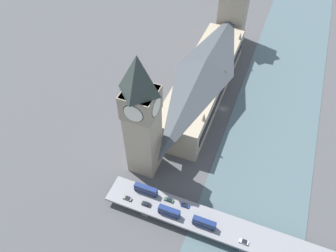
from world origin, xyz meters
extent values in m
plane|color=#4C4C4F|center=(0.00, 0.00, 0.00)|extent=(600.00, 600.00, 0.00)
cube|color=#4C6066|center=(-31.24, 0.00, 0.15)|extent=(50.48, 360.00, 0.30)
cube|color=tan|center=(15.77, -8.00, 9.92)|extent=(25.55, 107.28, 19.85)
cube|color=black|center=(2.85, -8.00, 10.92)|extent=(0.40, 98.70, 5.95)
pyramid|color=#3D4247|center=(15.77, -8.00, 23.61)|extent=(25.04, 105.13, 7.53)
cone|color=gray|center=(4.00, -48.77, 22.35)|extent=(2.20, 2.20, 5.00)
cone|color=gray|center=(4.00, -8.00, 22.35)|extent=(2.20, 2.20, 5.00)
cone|color=gray|center=(4.00, 32.77, 22.35)|extent=(2.20, 2.20, 5.00)
cube|color=tan|center=(27.16, 56.59, 25.79)|extent=(13.90, 13.90, 51.58)
cube|color=gray|center=(27.16, 56.59, 45.33)|extent=(14.73, 14.73, 12.51)
cylinder|color=black|center=(20.03, 56.59, 45.33)|extent=(0.50, 9.46, 9.46)
cylinder|color=silver|center=(19.89, 56.59, 45.33)|extent=(0.62, 8.76, 8.76)
cylinder|color=black|center=(34.28, 56.59, 45.33)|extent=(0.50, 9.46, 9.46)
cylinder|color=silver|center=(34.42, 56.59, 45.33)|extent=(0.62, 8.76, 8.76)
cylinder|color=black|center=(27.16, 49.47, 45.33)|extent=(9.46, 0.50, 9.46)
cylinder|color=silver|center=(27.16, 49.32, 45.33)|extent=(8.76, 0.62, 8.76)
cylinder|color=black|center=(27.16, 63.71, 45.33)|extent=(9.46, 0.50, 9.46)
cylinder|color=silver|center=(27.16, 63.86, 45.33)|extent=(8.76, 0.62, 8.76)
pyramid|color=#2D3833|center=(27.16, 56.59, 60.73)|extent=(14.18, 14.18, 18.29)
cube|color=tan|center=(15.77, -74.96, 23.81)|extent=(18.64, 18.64, 47.63)
cube|color=slate|center=(-31.24, 78.39, 2.02)|extent=(3.00, 11.64, 4.05)
cube|color=slate|center=(15.30, 78.39, 2.02)|extent=(3.00, 11.64, 4.05)
cube|color=gray|center=(-31.24, 78.39, 4.65)|extent=(132.97, 13.70, 1.20)
cube|color=navy|center=(18.40, 75.03, 6.67)|extent=(11.56, 2.44, 1.98)
cube|color=black|center=(18.40, 75.03, 7.07)|extent=(10.41, 2.50, 0.87)
cube|color=navy|center=(18.40, 75.03, 8.82)|extent=(11.33, 2.44, 2.32)
cube|color=black|center=(18.40, 75.03, 8.94)|extent=(10.41, 2.50, 1.12)
cube|color=navy|center=(18.40, 75.03, 10.07)|extent=(11.21, 2.32, 0.16)
cylinder|color=black|center=(23.31, 73.92, 5.79)|extent=(1.09, 0.28, 1.09)
cylinder|color=black|center=(23.31, 76.14, 5.79)|extent=(1.09, 0.28, 1.09)
cylinder|color=black|center=(13.60, 73.92, 5.79)|extent=(1.09, 0.28, 1.09)
cylinder|color=black|center=(13.60, 76.14, 5.79)|extent=(1.09, 0.28, 1.09)
cube|color=navy|center=(3.98, 81.49, 6.60)|extent=(10.22, 2.57, 1.87)
cube|color=black|center=(3.98, 81.49, 6.98)|extent=(9.20, 2.63, 0.82)
cube|color=navy|center=(3.98, 81.49, 8.64)|extent=(10.02, 2.57, 2.20)
cube|color=black|center=(3.98, 81.49, 8.75)|extent=(9.20, 2.63, 1.06)
cube|color=navy|center=(3.98, 81.49, 9.82)|extent=(9.92, 2.44, 0.16)
cylinder|color=black|center=(8.26, 80.32, 5.77)|extent=(1.04, 0.28, 1.04)
cylinder|color=black|center=(8.26, 82.66, 5.77)|extent=(1.04, 0.28, 1.04)
cylinder|color=black|center=(-0.19, 80.32, 5.77)|extent=(1.04, 0.28, 1.04)
cylinder|color=black|center=(-0.19, 82.66, 5.77)|extent=(1.04, 0.28, 1.04)
cube|color=navy|center=(-12.42, 80.94, 6.62)|extent=(10.68, 2.43, 1.89)
cube|color=black|center=(-12.42, 80.94, 6.99)|extent=(9.61, 2.49, 0.83)
cube|color=navy|center=(-12.42, 80.94, 8.67)|extent=(10.46, 2.43, 2.22)
cube|color=black|center=(-12.42, 80.94, 8.78)|extent=(9.61, 2.49, 1.06)
cube|color=navy|center=(-12.42, 80.94, 9.86)|extent=(10.36, 2.31, 0.16)
cylinder|color=black|center=(-7.93, 79.84, 5.78)|extent=(1.06, 0.28, 1.06)
cylinder|color=black|center=(-7.93, 82.05, 5.78)|extent=(1.06, 0.28, 1.06)
cylinder|color=black|center=(-16.80, 79.84, 5.78)|extent=(1.06, 0.28, 1.06)
cylinder|color=black|center=(-16.80, 82.05, 5.78)|extent=(1.06, 0.28, 1.06)
cube|color=#2D5638|center=(6.62, 75.01, 5.79)|extent=(4.58, 1.70, 0.59)
cube|color=black|center=(6.48, 75.01, 6.31)|extent=(2.38, 1.53, 0.43)
cylinder|color=black|center=(8.43, 74.25, 5.59)|extent=(0.69, 0.22, 0.69)
cylinder|color=black|center=(8.43, 75.77, 5.59)|extent=(0.69, 0.22, 0.69)
cylinder|color=black|center=(4.81, 74.25, 5.59)|extent=(0.69, 0.22, 0.69)
cylinder|color=black|center=(4.81, 75.77, 5.59)|extent=(0.69, 0.22, 0.69)
cube|color=black|center=(15.59, 80.98, 5.83)|extent=(4.39, 1.89, 0.65)
cube|color=black|center=(15.46, 80.98, 6.41)|extent=(2.28, 1.70, 0.52)
cylinder|color=black|center=(17.30, 80.12, 5.60)|extent=(0.69, 0.22, 0.69)
cylinder|color=black|center=(17.30, 81.83, 5.60)|extent=(0.69, 0.22, 0.69)
cylinder|color=black|center=(13.88, 80.12, 5.60)|extent=(0.69, 0.22, 0.69)
cylinder|color=black|center=(13.88, 81.83, 5.60)|extent=(0.69, 0.22, 0.69)
cube|color=slate|center=(25.11, 81.47, 5.84)|extent=(4.15, 1.76, 0.71)
cube|color=black|center=(24.98, 81.47, 6.43)|extent=(2.16, 1.58, 0.47)
cylinder|color=black|center=(26.73, 80.68, 5.57)|extent=(0.65, 0.22, 0.65)
cylinder|color=black|center=(26.73, 82.26, 5.57)|extent=(0.65, 0.22, 0.65)
cylinder|color=black|center=(23.49, 80.68, 5.57)|extent=(0.65, 0.22, 0.65)
cylinder|color=black|center=(23.49, 82.26, 5.57)|extent=(0.65, 0.22, 0.65)
cube|color=silver|center=(-30.65, 81.99, 5.80)|extent=(3.98, 1.75, 0.64)
cube|color=black|center=(-30.77, 81.99, 6.42)|extent=(2.07, 1.58, 0.59)
cylinder|color=black|center=(-29.12, 81.21, 5.57)|extent=(0.65, 0.22, 0.65)
cylinder|color=black|center=(-29.12, 82.78, 5.57)|extent=(0.65, 0.22, 0.65)
cylinder|color=black|center=(-32.19, 81.21, 5.57)|extent=(0.65, 0.22, 0.65)
cylinder|color=black|center=(-32.19, 82.78, 5.57)|extent=(0.65, 0.22, 0.65)
cube|color=navy|center=(-1.48, 74.93, 5.77)|extent=(3.84, 1.72, 0.60)
cube|color=black|center=(-1.60, 74.93, 6.29)|extent=(1.99, 1.55, 0.45)
cylinder|color=black|center=(0.01, 74.16, 5.56)|extent=(0.61, 0.22, 0.61)
cylinder|color=black|center=(0.01, 75.70, 5.56)|extent=(0.61, 0.22, 0.61)
cylinder|color=black|center=(-2.97, 74.16, 5.56)|extent=(0.61, 0.22, 0.61)
cylinder|color=black|center=(-2.97, 75.70, 5.56)|extent=(0.61, 0.22, 0.61)
camera|label=1|loc=(-21.89, 148.09, 142.55)|focal=35.00mm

